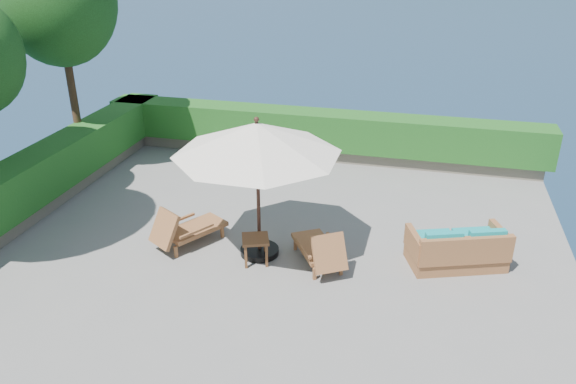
% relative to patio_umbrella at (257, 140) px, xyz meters
% --- Properties ---
extents(ground, '(12.00, 12.00, 0.00)m').
position_rel_patio_umbrella_xyz_m(ground, '(0.11, -0.11, -2.41)').
color(ground, slate).
rests_on(ground, ground).
extents(foundation, '(12.00, 12.00, 3.00)m').
position_rel_patio_umbrella_xyz_m(foundation, '(0.11, -0.11, -3.97)').
color(foundation, '#544B43').
rests_on(foundation, ocean).
extents(ocean, '(600.00, 600.00, 0.00)m').
position_rel_patio_umbrella_xyz_m(ocean, '(0.11, -0.11, -5.42)').
color(ocean, '#162746').
rests_on(ocean, ground).
extents(planter_wall_far, '(12.00, 0.60, 0.36)m').
position_rel_patio_umbrella_xyz_m(planter_wall_far, '(0.11, 5.49, -2.24)').
color(planter_wall_far, '#6D6857').
rests_on(planter_wall_far, ground).
extents(planter_wall_left, '(0.60, 12.00, 0.36)m').
position_rel_patio_umbrella_xyz_m(planter_wall_left, '(-5.49, -0.11, -2.24)').
color(planter_wall_left, '#6D6857').
rests_on(planter_wall_left, ground).
extents(hedge_far, '(12.40, 0.90, 1.00)m').
position_rel_patio_umbrella_xyz_m(hedge_far, '(0.11, 5.49, -1.57)').
color(hedge_far, '#174D16').
rests_on(hedge_far, planter_wall_far).
extents(hedge_left, '(0.90, 12.40, 1.00)m').
position_rel_patio_umbrella_xyz_m(hedge_left, '(-5.49, -0.11, -1.57)').
color(hedge_left, '#174D16').
rests_on(hedge_left, planter_wall_left).
extents(tree_far, '(2.80, 2.80, 6.03)m').
position_rel_patio_umbrella_xyz_m(tree_far, '(-5.89, 3.09, 1.99)').
color(tree_far, '#412A19').
rests_on(tree_far, ground).
extents(patio_umbrella, '(4.14, 4.14, 2.86)m').
position_rel_patio_umbrella_xyz_m(patio_umbrella, '(0.00, 0.00, 0.00)').
color(patio_umbrella, black).
rests_on(patio_umbrella, ground).
extents(lounge_left, '(1.36, 1.66, 0.90)m').
position_rel_patio_umbrella_xyz_m(lounge_left, '(-1.57, -0.03, -2.04)').
color(lounge_left, olive).
rests_on(lounge_left, ground).
extents(lounge_right, '(1.33, 1.62, 0.88)m').
position_rel_patio_umbrella_xyz_m(lounge_right, '(1.25, -0.14, -2.05)').
color(lounge_right, olive).
rests_on(lounge_right, ground).
extents(side_table, '(0.65, 0.65, 0.54)m').
position_rel_patio_umbrella_xyz_m(side_table, '(0.02, -0.32, -1.97)').
color(side_table, brown).
rests_on(side_table, ground).
extents(wicker_loveseat, '(2.02, 1.49, 0.89)m').
position_rel_patio_umbrella_xyz_m(wicker_loveseat, '(3.81, 0.49, -2.07)').
color(wicker_loveseat, olive).
rests_on(wicker_loveseat, ground).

